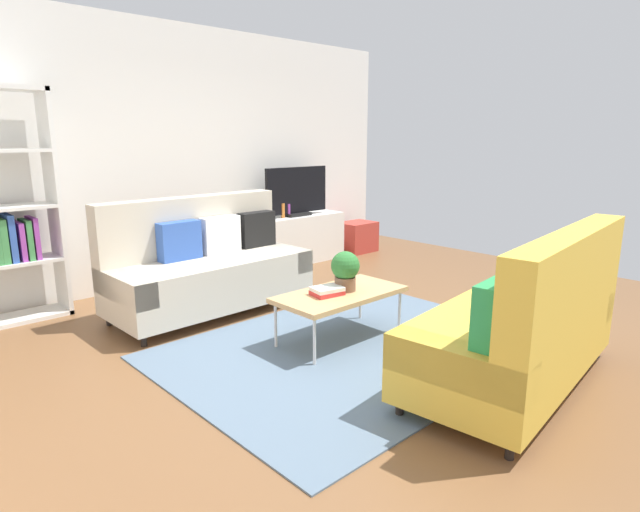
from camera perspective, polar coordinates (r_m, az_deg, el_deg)
name	(u,v)px	position (r m, az deg, el deg)	size (l,w,h in m)	color
ground_plane	(352,341)	(4.44, 3.50, -9.25)	(7.68, 7.68, 0.00)	brown
wall_far	(177,156)	(6.37, -15.26, 10.47)	(6.40, 0.12, 2.90)	white
area_rug	(353,348)	(4.30, 3.61, -9.91)	(2.90, 2.20, 0.01)	slate
couch_beige	(207,266)	(5.17, -12.17, -1.03)	(1.92, 0.87, 1.10)	beige
couch_green	(523,325)	(3.77, 21.20, -6.98)	(1.98, 1.05, 1.10)	gold
coffee_table	(340,295)	(4.33, 2.21, -4.28)	(1.10, 0.56, 0.42)	tan
tv_console	(296,239)	(7.06, -2.61, 1.85)	(1.40, 0.44, 0.64)	silver
tv	(297,192)	(6.95, -2.55, 6.95)	(1.00, 0.20, 0.64)	black
storage_trunk	(357,237)	(7.76, 4.07, 2.09)	(0.52, 0.40, 0.44)	#B2382D
potted_plant	(345,269)	(4.32, 2.77, -1.47)	(0.24, 0.24, 0.33)	brown
table_book_0	(327,293)	(4.24, 0.77, -4.02)	(0.24, 0.18, 0.04)	red
table_book_1	(327,289)	(4.23, 0.77, -3.59)	(0.24, 0.18, 0.03)	silver
vase_0	(258,213)	(6.68, -6.72, 4.64)	(0.09, 0.09, 0.16)	#33B29E
vase_1	(268,212)	(6.76, -5.71, 4.76)	(0.12, 0.12, 0.16)	#4C72B2
bottle_0	(283,211)	(6.80, -4.05, 4.95)	(0.05, 0.05, 0.19)	orange
bottle_1	(289,210)	(6.86, -3.42, 4.96)	(0.04, 0.04, 0.17)	purple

